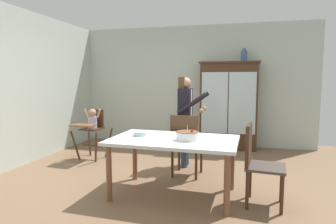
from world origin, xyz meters
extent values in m
plane|color=brown|center=(0.00, 0.00, 0.00)|extent=(6.24, 6.24, 0.00)
cube|color=beige|center=(0.00, 2.63, 1.35)|extent=(5.32, 0.06, 2.70)
cube|color=beige|center=(-2.63, 0.00, 1.35)|extent=(0.06, 5.32, 2.70)
cube|color=#422819|center=(0.80, 2.37, 0.91)|extent=(1.19, 0.42, 1.83)
cube|color=#422819|center=(0.80, 2.37, 1.85)|extent=(1.25, 0.48, 0.04)
cube|color=silver|center=(0.52, 2.15, 1.01)|extent=(0.54, 0.01, 1.28)
cube|color=silver|center=(1.08, 2.15, 1.01)|extent=(0.54, 0.01, 1.28)
cube|color=#422819|center=(0.80, 2.37, 1.01)|extent=(1.11, 0.36, 0.02)
cylinder|color=#3D567F|center=(1.10, 2.37, 1.98)|extent=(0.13, 0.13, 0.22)
cylinder|color=#3D567F|center=(1.10, 2.37, 2.11)|extent=(0.07, 0.07, 0.05)
cylinder|color=#422819|center=(-1.87, 0.68, 0.28)|extent=(0.14, 0.13, 0.56)
cylinder|color=#422819|center=(-1.44, 0.64, 0.28)|extent=(0.13, 0.15, 0.56)
cylinder|color=#422819|center=(-1.84, 1.12, 0.28)|extent=(0.13, 0.15, 0.56)
cylinder|color=#422819|center=(-1.40, 1.08, 0.28)|extent=(0.14, 0.13, 0.56)
cube|color=#422819|center=(-1.64, 0.88, 0.25)|extent=(0.42, 0.08, 0.02)
cube|color=#422819|center=(-1.64, 0.88, 0.57)|extent=(0.37, 0.37, 0.02)
cube|color=#422819|center=(-1.62, 1.04, 0.76)|extent=(0.31, 0.06, 0.34)
cube|color=brown|center=(-1.66, 0.61, 0.68)|extent=(0.46, 0.28, 0.02)
cylinder|color=#B2ADD1|center=(-1.63, 0.90, 0.70)|extent=(0.17, 0.17, 0.22)
sphere|color=tan|center=(-1.63, 0.90, 0.87)|extent=(0.15, 0.15, 0.15)
cylinder|color=tan|center=(-1.77, 0.91, 0.86)|extent=(0.10, 0.05, 0.17)
cylinder|color=tan|center=(-1.50, 0.89, 0.86)|extent=(0.10, 0.05, 0.17)
cylinder|color=#33425B|center=(0.14, 0.78, 0.41)|extent=(0.11, 0.11, 0.82)
cylinder|color=#33425B|center=(0.14, 0.95, 0.41)|extent=(0.11, 0.11, 0.82)
cube|color=black|center=(0.14, 0.87, 1.08)|extent=(0.20, 0.36, 0.52)
cube|color=white|center=(0.25, 0.87, 1.08)|extent=(0.01, 0.06, 0.49)
sphere|color=tan|center=(0.14, 0.87, 1.43)|extent=(0.19, 0.19, 0.19)
cube|color=brown|center=(0.09, 0.86, 1.31)|extent=(0.10, 0.20, 0.44)
cylinder|color=black|center=(0.28, 0.67, 1.10)|extent=(0.49, 0.07, 0.37)
sphere|color=tan|center=(0.44, 0.67, 0.99)|extent=(0.08, 0.08, 0.08)
cylinder|color=black|center=(0.28, 1.07, 1.10)|extent=(0.49, 0.07, 0.37)
sphere|color=tan|center=(0.44, 1.07, 0.99)|extent=(0.08, 0.08, 0.08)
cube|color=silver|center=(0.24, -0.41, 0.72)|extent=(1.63, 1.04, 0.04)
cylinder|color=brown|center=(-0.48, -0.79, 0.35)|extent=(0.07, 0.07, 0.70)
cylinder|color=brown|center=(0.93, -0.84, 0.35)|extent=(0.07, 0.07, 0.70)
cylinder|color=brown|center=(-0.46, 0.02, 0.35)|extent=(0.07, 0.07, 0.70)
cylinder|color=brown|center=(0.96, -0.03, 0.35)|extent=(0.07, 0.07, 0.70)
cylinder|color=white|center=(0.42, -0.46, 0.79)|extent=(0.28, 0.28, 0.10)
cylinder|color=brown|center=(0.42, -0.46, 0.84)|extent=(0.27, 0.27, 0.01)
cylinder|color=#F2E5CC|center=(0.42, -0.46, 0.88)|extent=(0.01, 0.01, 0.06)
cone|color=yellow|center=(0.42, -0.46, 0.92)|extent=(0.02, 0.02, 0.02)
sphere|color=red|center=(0.49, -0.49, 0.87)|extent=(0.04, 0.04, 0.04)
cylinder|color=#B2BCC6|center=(-0.24, -0.34, 0.77)|extent=(0.18, 0.18, 0.05)
cylinder|color=#422819|center=(0.46, 0.57, 0.23)|extent=(0.04, 0.04, 0.45)
cylinder|color=#422819|center=(0.10, 0.60, 0.23)|extent=(0.04, 0.04, 0.45)
cylinder|color=#422819|center=(0.44, 0.20, 0.23)|extent=(0.04, 0.04, 0.45)
cylinder|color=#422819|center=(0.07, 0.23, 0.23)|extent=(0.04, 0.04, 0.45)
cube|color=#473D38|center=(0.27, 0.40, 0.47)|extent=(0.47, 0.47, 0.03)
cube|color=#422819|center=(0.25, 0.20, 0.72)|extent=(0.42, 0.07, 0.48)
cylinder|color=#422819|center=(0.44, 0.19, 0.72)|extent=(0.03, 0.03, 0.48)
cylinder|color=#422819|center=(0.06, 0.22, 0.72)|extent=(0.03, 0.03, 0.48)
cylinder|color=#422819|center=(1.52, -0.66, 0.23)|extent=(0.04, 0.04, 0.45)
cylinder|color=#422819|center=(1.56, -0.29, 0.23)|extent=(0.04, 0.04, 0.45)
cylinder|color=#422819|center=(1.15, -0.61, 0.23)|extent=(0.04, 0.04, 0.45)
cylinder|color=#422819|center=(1.19, -0.25, 0.23)|extent=(0.04, 0.04, 0.45)
cube|color=#473D38|center=(1.36, -0.45, 0.47)|extent=(0.49, 0.49, 0.03)
cube|color=#422819|center=(1.16, -0.43, 0.72)|extent=(0.09, 0.42, 0.48)
cylinder|color=#422819|center=(1.13, -0.62, 0.72)|extent=(0.03, 0.03, 0.48)
cylinder|color=#422819|center=(1.18, -0.24, 0.72)|extent=(0.03, 0.03, 0.48)
camera|label=1|loc=(1.05, -3.88, 1.48)|focal=30.52mm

